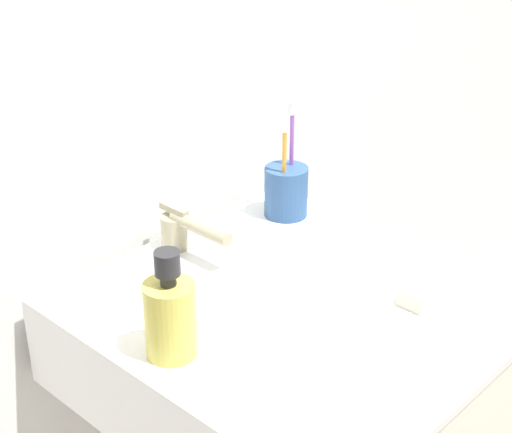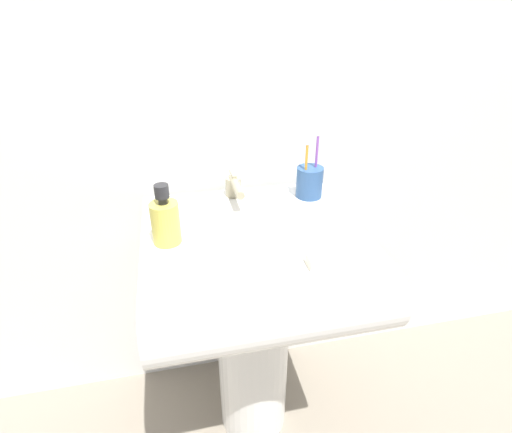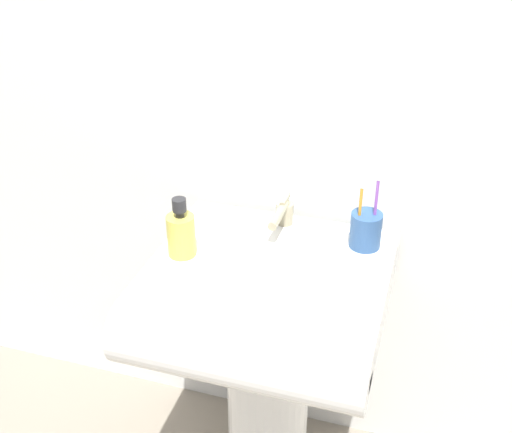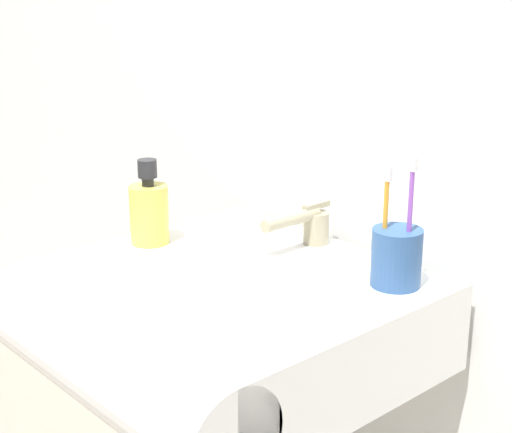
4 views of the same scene
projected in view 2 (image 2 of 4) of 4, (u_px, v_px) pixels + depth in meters
name	position (u px, v px, depth m)	size (l,w,h in m)	color
ground_plane	(253.00, 415.00, 1.34)	(6.00, 6.00, 0.00)	gray
wall_back	(229.00, 10.00, 0.99)	(5.00, 0.05, 2.40)	silver
sink_pedestal	(253.00, 352.00, 1.20)	(0.21, 0.21, 0.59)	white
sink_basin	(257.00, 263.00, 0.97)	(0.53, 0.53, 0.14)	white
faucet	(234.00, 186.00, 1.10)	(0.04, 0.15, 0.07)	tan
toothbrush_cup	(310.00, 181.00, 1.12)	(0.07, 0.07, 0.20)	#2D5184
soap_bottle	(165.00, 221.00, 0.90)	(0.07, 0.07, 0.14)	gold
bar_soap	(321.00, 260.00, 0.84)	(0.06, 0.04, 0.02)	silver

